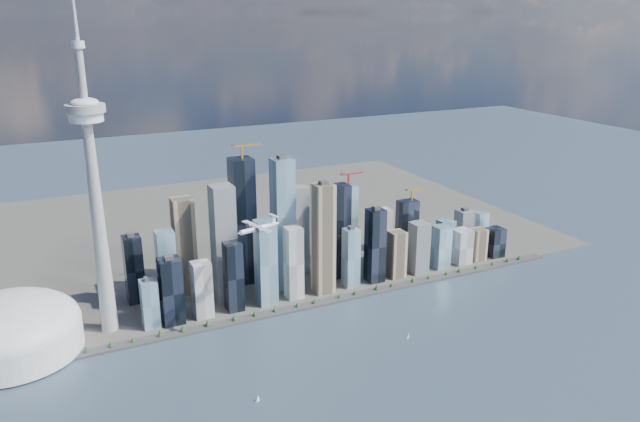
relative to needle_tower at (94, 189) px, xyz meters
name	(u,v)px	position (x,y,z in m)	size (l,w,h in m)	color
ground	(371,383)	(300.00, -310.00, -235.84)	(4000.00, 4000.00, 0.00)	#324257
seawall	(297,308)	(300.00, -60.00, -233.84)	(1100.00, 22.00, 4.00)	#383838
land	(220,230)	(300.00, 390.00, -234.34)	(1400.00, 900.00, 3.00)	#4C4C47
shoreline_trees	(297,304)	(300.00, -60.00, -227.06)	(960.53, 7.20, 8.80)	#3F2D1E
skyscraper_cluster	(307,243)	(359.62, 26.82, -154.36)	(736.00, 142.00, 262.27)	black
needle_tower	(94,189)	(0.00, 0.00, 0.00)	(56.00, 56.00, 550.50)	#ACADA7
dome_stadium	(10,330)	(-140.00, -10.00, -196.40)	(200.00, 200.00, 86.00)	white
airplane	(259,228)	(217.06, -107.63, -60.19)	(75.18, 67.01, 18.54)	white
sailboat_west	(258,399)	(146.01, -280.76, -232.69)	(6.96, 3.96, 9.83)	white
sailboat_east	(408,336)	(415.79, -226.87, -232.98)	(6.34, 3.54, 8.92)	white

